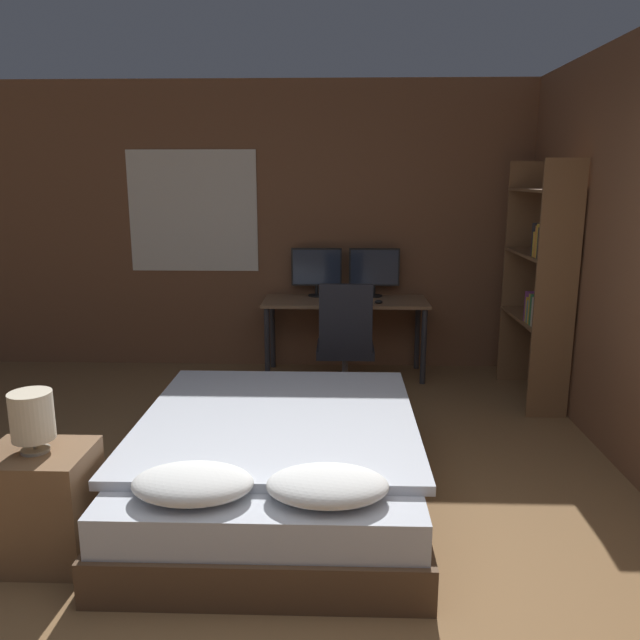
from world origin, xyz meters
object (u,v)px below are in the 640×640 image
(monitor_left, at_px, (317,269))
(bookshelf, at_px, (542,275))
(bedside_lamp, at_px, (32,417))
(desk, at_px, (345,310))
(bed, at_px, (277,461))
(keyboard, at_px, (345,303))
(computer_mouse, at_px, (379,302))
(office_chair, at_px, (345,355))
(nightstand, at_px, (42,505))
(monitor_right, at_px, (374,269))

(monitor_left, distance_m, bookshelf, 2.02)
(bedside_lamp, xyz_separation_m, desk, (1.48, 2.96, -0.10))
(desk, relative_size, bookshelf, 0.77)
(bed, relative_size, desk, 1.34)
(keyboard, xyz_separation_m, computer_mouse, (0.30, 0.00, 0.01))
(computer_mouse, height_order, bookshelf, bookshelf)
(office_chair, bearing_deg, nightstand, -123.38)
(desk, bearing_deg, computer_mouse, -31.21)
(monitor_left, xyz_separation_m, bookshelf, (1.83, -0.85, 0.08))
(monitor_right, xyz_separation_m, office_chair, (-0.27, -0.90, -0.58))
(nightstand, height_order, desk, desk)
(desk, height_order, keyboard, keyboard)
(computer_mouse, distance_m, office_chair, 0.70)
(bed, bearing_deg, office_chair, 76.20)
(keyboard, height_order, office_chair, office_chair)
(nightstand, relative_size, monitor_right, 1.18)
(bedside_lamp, height_order, bookshelf, bookshelf)
(monitor_right, bearing_deg, computer_mouse, -86.10)
(office_chair, bearing_deg, bedside_lamp, -123.38)
(bed, relative_size, monitor_left, 4.24)
(bed, relative_size, nightstand, 3.60)
(bedside_lamp, relative_size, office_chair, 0.29)
(keyboard, bearing_deg, computer_mouse, 0.00)
(monitor_right, relative_size, keyboard, 1.15)
(computer_mouse, relative_size, office_chair, 0.07)
(office_chair, bearing_deg, monitor_left, 106.49)
(nightstand, height_order, keyboard, keyboard)
(bed, relative_size, keyboard, 4.89)
(desk, distance_m, monitor_right, 0.48)
(nightstand, xyz_separation_m, office_chair, (1.48, 2.24, 0.12))
(computer_mouse, distance_m, bookshelf, 1.39)
(monitor_left, height_order, keyboard, monitor_left)
(desk, bearing_deg, bedside_lamp, -116.57)
(nightstand, bearing_deg, bed, 29.37)
(office_chair, bearing_deg, bookshelf, 1.75)
(bedside_lamp, relative_size, monitor_left, 0.62)
(nightstand, xyz_separation_m, bookshelf, (3.03, 2.29, 0.78))
(monitor_left, bearing_deg, nightstand, -111.05)
(nightstand, height_order, monitor_left, monitor_left)
(nightstand, bearing_deg, bookshelf, 37.01)
(nightstand, xyz_separation_m, bedside_lamp, (0.00, 0.00, 0.45))
(bed, xyz_separation_m, bookshelf, (1.96, 1.68, 0.83))
(keyboard, bearing_deg, bookshelf, -17.55)
(desk, xyz_separation_m, keyboard, (0.00, -0.18, 0.10))
(nightstand, height_order, monitor_right, monitor_right)
(bedside_lamp, xyz_separation_m, computer_mouse, (1.78, 2.78, 0.01))
(bed, distance_m, bedside_lamp, 1.33)
(desk, xyz_separation_m, office_chair, (-0.00, -0.72, -0.23))
(nightstand, bearing_deg, bedside_lamp, 0.00)
(bed, height_order, computer_mouse, computer_mouse)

